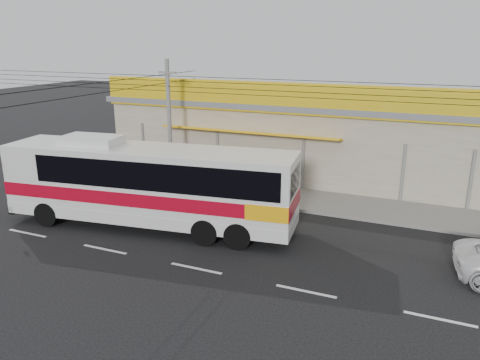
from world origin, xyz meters
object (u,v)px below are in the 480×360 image
at_px(coach_bus, 153,181).
at_px(motorbike_dark, 157,166).
at_px(motorbike_red, 94,170).
at_px(utility_pole, 168,83).

xyz_separation_m(coach_bus, motorbike_dark, (-4.33, 6.86, -1.46)).
relative_size(motorbike_red, motorbike_dark, 1.23).
distance_m(motorbike_red, utility_pole, 6.91).
relative_size(coach_bus, motorbike_dark, 8.54).
height_order(coach_bus, motorbike_dark, coach_bus).
bearing_deg(utility_pole, motorbike_dark, 140.54).
height_order(coach_bus, utility_pole, utility_pole).
bearing_deg(coach_bus, utility_pole, 106.47).
relative_size(coach_bus, motorbike_red, 6.96).
bearing_deg(motorbike_dark, motorbike_red, 127.07).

